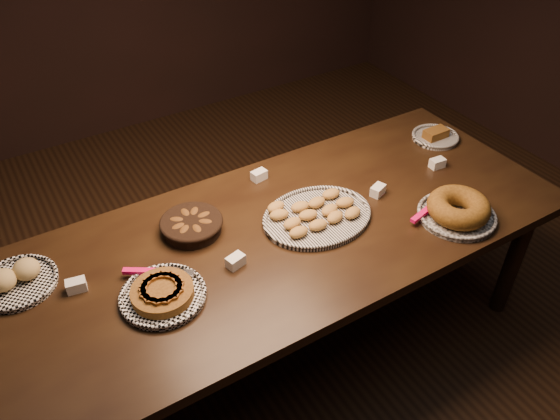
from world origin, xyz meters
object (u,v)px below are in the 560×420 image
apple_tart_plate (162,294)px  bundt_cake_plate (458,210)px  madeleine_platter (316,215)px  buffet_table (289,242)px

apple_tart_plate → bundt_cake_plate: bearing=-24.2°
apple_tart_plate → madeleine_platter: (0.72, 0.08, -0.00)m
buffet_table → bundt_cake_plate: (0.64, -0.31, 0.12)m
bundt_cake_plate → buffet_table: bearing=149.3°
apple_tart_plate → bundt_cake_plate: 1.25m
apple_tart_plate → madeleine_platter: apple_tart_plate is taller
bundt_cake_plate → madeleine_platter: bearing=144.1°
buffet_table → madeleine_platter: size_ratio=5.00×
bundt_cake_plate → apple_tart_plate: bearing=164.9°
buffet_table → apple_tart_plate: 0.60m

